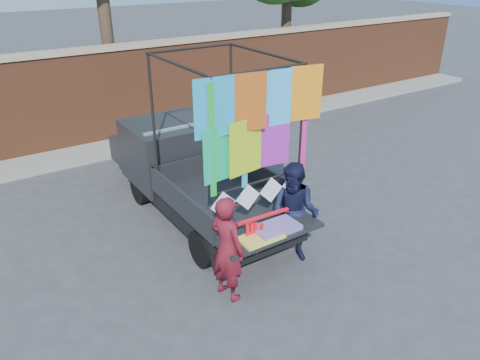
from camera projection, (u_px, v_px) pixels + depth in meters
ground at (233, 270)px, 7.80m from camera, size 90.00×90.00×0.00m
brick_wall at (92, 97)px, 12.49m from camera, size 30.00×0.45×2.61m
curb at (106, 149)px, 12.52m from camera, size 30.00×1.20×0.12m
pickup_truck at (185, 168)px, 9.52m from camera, size 2.09×5.26×3.31m
woman at (227, 248)px, 6.87m from camera, size 0.53×0.69×1.70m
man at (294, 213)px, 7.77m from camera, size 1.02×1.07×1.75m
streamer_bundle at (258, 229)px, 7.24m from camera, size 0.94×0.09×0.65m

